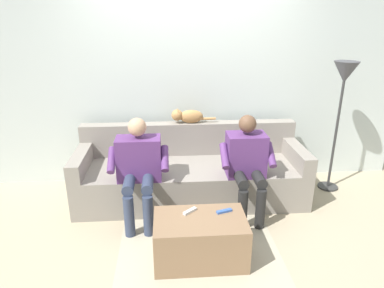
% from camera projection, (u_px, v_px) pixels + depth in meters
% --- Properties ---
extents(ground_plane, '(8.00, 8.00, 0.00)m').
position_uv_depth(ground_plane, '(196.00, 232.00, 3.41)').
color(ground_plane, tan).
extents(back_wall, '(5.34, 0.06, 2.40)m').
position_uv_depth(back_wall, '(187.00, 86.00, 4.16)').
color(back_wall, silver).
rests_on(back_wall, ground).
extents(couch, '(2.54, 0.85, 0.81)m').
position_uv_depth(couch, '(191.00, 174.00, 3.98)').
color(couch, gray).
rests_on(couch, ground).
extents(coffee_table, '(0.78, 0.48, 0.40)m').
position_uv_depth(coffee_table, '(200.00, 239.00, 2.97)').
color(coffee_table, '#8C6B4C').
rests_on(coffee_table, ground).
extents(person_left_seated, '(0.55, 0.55, 1.07)m').
position_uv_depth(person_left_seated, '(247.00, 161.00, 3.54)').
color(person_left_seated, '#5B3370').
rests_on(person_left_seated, ground).
extents(person_right_seated, '(0.60, 0.56, 1.07)m').
position_uv_depth(person_right_seated, '(139.00, 165.00, 3.44)').
color(person_right_seated, '#5B3370').
rests_on(person_right_seated, ground).
extents(cat_on_backrest, '(0.52, 0.13, 0.17)m').
position_uv_depth(cat_on_backrest, '(187.00, 116.00, 4.05)').
color(cat_on_backrest, '#B7844C').
rests_on(cat_on_backrest, couch).
extents(remote_blue, '(0.14, 0.07, 0.02)m').
position_uv_depth(remote_blue, '(224.00, 211.00, 2.99)').
color(remote_blue, '#3860B7').
rests_on(remote_blue, coffee_table).
extents(remote_white, '(0.13, 0.11, 0.02)m').
position_uv_depth(remote_white, '(190.00, 211.00, 2.99)').
color(remote_white, white).
rests_on(remote_white, coffee_table).
extents(floor_rug, '(1.44, 1.67, 0.01)m').
position_uv_depth(floor_rug, '(199.00, 249.00, 3.15)').
color(floor_rug, '#B7AD93').
rests_on(floor_rug, ground).
extents(floor_lamp, '(0.27, 0.27, 1.53)m').
position_uv_depth(floor_lamp, '(344.00, 84.00, 3.82)').
color(floor_lamp, '#2D2D2D').
rests_on(floor_lamp, ground).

